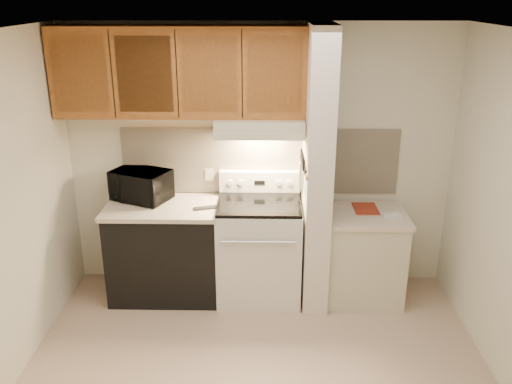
{
  "coord_description": "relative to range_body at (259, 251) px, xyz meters",
  "views": [
    {
      "loc": [
        0.06,
        -3.4,
        2.74
      ],
      "look_at": [
        -0.02,
        0.75,
        1.2
      ],
      "focal_mm": 38.0,
      "sensor_mm": 36.0,
      "label": 1
    }
  ],
  "objects": [
    {
      "name": "spoon_rest",
      "position": [
        -0.48,
        -0.07,
        0.46
      ],
      "size": [
        0.22,
        0.13,
        0.01
      ],
      "primitive_type": "cube",
      "rotation": [
        0.0,
        0.0,
        0.3
      ],
      "color": "black",
      "rests_on": "left_countertop"
    },
    {
      "name": "knife_blade_b",
      "position": [
        0.38,
        -0.14,
        0.75
      ],
      "size": [
        0.01,
        0.04,
        0.18
      ],
      "primitive_type": "cube",
      "color": "silver",
      "rests_on": "knife_strip"
    },
    {
      "name": "knife_blade_c",
      "position": [
        0.38,
        -0.06,
        0.74
      ],
      "size": [
        0.01,
        0.04,
        0.2
      ],
      "primitive_type": "cube",
      "color": "silver",
      "rests_on": "knife_strip"
    },
    {
      "name": "range_backguard",
      "position": [
        0.0,
        0.28,
        0.59
      ],
      "size": [
        0.76,
        0.08,
        0.2
      ],
      "primitive_type": "cube",
      "color": "silver",
      "rests_on": "range_body"
    },
    {
      "name": "partition_pillar",
      "position": [
        0.51,
        -0.01,
        0.79
      ],
      "size": [
        0.22,
        0.7,
        2.5
      ],
      "primitive_type": "cube",
      "color": "silver",
      "rests_on": "floor"
    },
    {
      "name": "knife_blade_d",
      "position": [
        0.38,
        0.02,
        0.76
      ],
      "size": [
        0.01,
        0.04,
        0.16
      ],
      "primitive_type": "cube",
      "color": "silver",
      "rests_on": "knife_strip"
    },
    {
      "name": "cab_door_c",
      "position": [
        -0.42,
        0.01,
        1.62
      ],
      "size": [
        0.46,
        0.01,
        0.63
      ],
      "primitive_type": "cube",
      "color": "#985824",
      "rests_on": "upper_cabinets"
    },
    {
      "name": "pillar_trim",
      "position": [
        0.39,
        -0.01,
        0.84
      ],
      "size": [
        0.01,
        0.7,
        0.04
      ],
      "primitive_type": "cube",
      "color": "#985824",
      "rests_on": "partition_pillar"
    },
    {
      "name": "teal_jar",
      "position": [
        -0.89,
        0.23,
        0.5
      ],
      "size": [
        0.12,
        0.12,
        0.11
      ],
      "primitive_type": "cylinder",
      "rotation": [
        0.0,
        0.0,
        -0.25
      ],
      "color": "#2A605F",
      "rests_on": "left_countertop"
    },
    {
      "name": "knife_blade_a",
      "position": [
        0.38,
        -0.21,
        0.76
      ],
      "size": [
        0.01,
        0.03,
        0.16
      ],
      "primitive_type": "cube",
      "color": "silver",
      "rests_on": "knife_strip"
    },
    {
      "name": "left_countertop",
      "position": [
        -0.88,
        0.01,
        0.43
      ],
      "size": [
        1.04,
        0.67,
        0.04
      ],
      "primitive_type": "cube",
      "color": "beige",
      "rests_on": "dishwasher_front"
    },
    {
      "name": "range_knob_right_inner",
      "position": [
        0.18,
        0.24,
        0.59
      ],
      "size": [
        0.05,
        0.02,
        0.05
      ],
      "primitive_type": "cylinder",
      "rotation": [
        1.57,
        0.0,
        0.0
      ],
      "color": "silver",
      "rests_on": "range_backguard"
    },
    {
      "name": "knife_handle_a",
      "position": [
        0.38,
        -0.22,
        0.91
      ],
      "size": [
        0.02,
        0.02,
        0.1
      ],
      "primitive_type": "cylinder",
      "color": "black",
      "rests_on": "knife_strip"
    },
    {
      "name": "range_body",
      "position": [
        0.0,
        0.0,
        0.0
      ],
      "size": [
        0.76,
        0.65,
        0.92
      ],
      "primitive_type": "cube",
      "color": "silver",
      "rests_on": "floor"
    },
    {
      "name": "microwave",
      "position": [
        -1.1,
        0.15,
        0.59
      ],
      "size": [
        0.61,
        0.52,
        0.28
      ],
      "primitive_type": "imported",
      "rotation": [
        0.0,
        0.0,
        -0.41
      ],
      "color": "black",
      "rests_on": "left_countertop"
    },
    {
      "name": "range_knob_left_outer",
      "position": [
        -0.28,
        0.24,
        0.59
      ],
      "size": [
        0.05,
        0.02,
        0.05
      ],
      "primitive_type": "cylinder",
      "rotation": [
        1.57,
        0.0,
        0.0
      ],
      "color": "silver",
      "rests_on": "range_backguard"
    },
    {
      "name": "oven_window",
      "position": [
        0.0,
        -0.32,
        0.04
      ],
      "size": [
        0.5,
        0.01,
        0.3
      ],
      "primitive_type": "cube",
      "color": "black",
      "rests_on": "range_body"
    },
    {
      "name": "cab_gap_a",
      "position": [
        -1.23,
        0.01,
        1.62
      ],
      "size": [
        0.01,
        0.01,
        0.73
      ],
      "primitive_type": "cube",
      "color": "black",
      "rests_on": "upper_cabinets"
    },
    {
      "name": "right_countertop",
      "position": [
        0.97,
        -0.01,
        0.37
      ],
      "size": [
        0.74,
        0.64,
        0.04
      ],
      "primitive_type": "cube",
      "color": "beige",
      "rests_on": "right_cab_base"
    },
    {
      "name": "backsplash",
      "position": [
        0.0,
        0.33,
        0.78
      ],
      "size": [
        2.6,
        0.02,
        0.63
      ],
      "primitive_type": "cube",
      "color": "beige",
      "rests_on": "wall_back"
    },
    {
      "name": "white_box",
      "position": [
        1.19,
        -0.11,
        0.41
      ],
      "size": [
        0.16,
        0.13,
        0.04
      ],
      "primitive_type": "cube",
      "rotation": [
        0.0,
        0.0,
        0.33
      ],
      "color": "white",
      "rests_on": "right_countertop"
    },
    {
      "name": "range_hood",
      "position": [
        0.0,
        0.12,
        1.17
      ],
      "size": [
        0.78,
        0.44,
        0.15
      ],
      "primitive_type": "cube",
      "color": "beige",
      "rests_on": "upper_cabinets"
    },
    {
      "name": "right_cab_base",
      "position": [
        0.97,
        -0.01,
        -0.06
      ],
      "size": [
        0.7,
        0.6,
        0.81
      ],
      "primitive_type": "cube",
      "color": "beige",
      "rests_on": "floor"
    },
    {
      "name": "oven_handle",
      "position": [
        0.0,
        -0.35,
        0.26
      ],
      "size": [
        0.65,
        0.02,
        0.02
      ],
      "primitive_type": "cylinder",
      "rotation": [
        0.0,
        1.57,
        0.0
      ],
      "color": "silver",
      "rests_on": "range_body"
    },
    {
      "name": "cab_door_a",
      "position": [
        -1.51,
        0.01,
        1.62
      ],
      "size": [
        0.46,
        0.01,
        0.63
      ],
      "primitive_type": "cube",
      "color": "#985824",
      "rests_on": "upper_cabinets"
    },
    {
      "name": "cab_door_b",
      "position": [
        -0.96,
        0.01,
        1.62
      ],
      "size": [
        0.46,
        0.01,
        0.63
      ],
      "primitive_type": "cube",
      "color": "#985824",
      "rests_on": "upper_cabinets"
    },
    {
      "name": "red_folder",
      "position": [
        0.98,
        0.09,
        0.39
      ],
      "size": [
        0.22,
        0.3,
        0.01
      ],
      "primitive_type": "cube",
      "rotation": [
        0.0,
        0.0,
        0.01
      ],
      "color": "maroon",
      "rests_on": "right_countertop"
    },
    {
      "name": "ceiling",
      "position": [
        0.0,
        -1.16,
        2.04
      ],
      "size": [
        3.6,
        3.6,
        0.0
      ],
      "primitive_type": "plane",
      "rotation": [
        3.14,
        0.0,
        0.0
      ],
      "color": "white",
      "rests_on": "wall_back"
    },
    {
      "name": "oven_mitt",
      "position": [
        0.38,
        0.17,
        0.69
      ],
      "size": [
        0.03,
        0.1,
        0.25
      ],
      "primitive_type": "cube",
      "color": "slate",
      "rests_on": "partition_pillar"
    },
    {
      "name": "outlet",
      "position": [
        -0.48,
        0.32,
        0.64
      ],
      "size": [
        0.08,
        0.01,
        0.12
      ],
      "primitive_type": "cube",
      "color": "beige",
      "rests_on": "backsplash"
    },
    {
      "name": "cab_gap_c",
      "position": [
        -0.14,
        0.01,
        1.62
      ],
      "size": [
        0.01,
        0.01,
        0.73
      ],
      "primitive_type": "cube",
      "color": "black",
      "rests_on": "upper_cabinets"
    },
    {
      "name": "knife_handle_c",
      "position": [
        0.38,
        -0.05,
        0.91
      ],
      "size": [
        0.02,
        0.02,
        0.1
      ],
      "primitive_type": "cylinder",
      "color": "black",
      "rests_on": "knife_strip"
    },
    {
      "name": "knife_handle_e",
      "position": [
        0.38,
        0.11,
        0.91
      ],
      "size": [
        0.02,
        0.02,
        0.1
      ],
      "primitive_type": "cylinder",
      "color": "black",
      "rests_on": "knife_strip"
    },
    {
      "name": "upper_cabinets",
      "position": [
        -0.69,
        0.17,
        1.62
      ],
      "size": [
        2.18,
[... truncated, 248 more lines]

